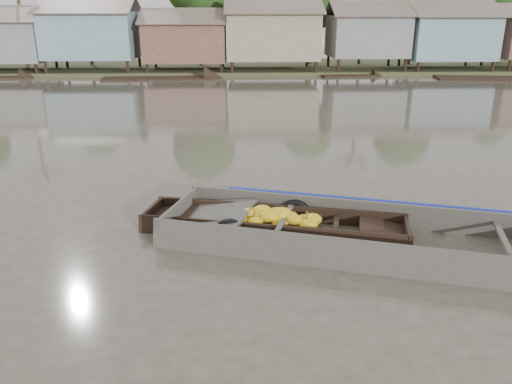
{
  "coord_description": "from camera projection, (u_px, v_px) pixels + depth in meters",
  "views": [
    {
      "loc": [
        -0.16,
        -8.63,
        4.08
      ],
      "look_at": [
        0.2,
        0.6,
        0.8
      ],
      "focal_mm": 35.0,
      "sensor_mm": 36.0,
      "label": 1
    }
  ],
  "objects": [
    {
      "name": "ground",
      "position": [
        247.0,
        242.0,
        9.5
      ],
      "size": [
        120.0,
        120.0,
        0.0
      ],
      "primitive_type": "plane",
      "color": "#474036",
      "rests_on": "ground"
    },
    {
      "name": "riverbank",
      "position": [
        277.0,
        29.0,
        38.57
      ],
      "size": [
        120.0,
        12.47,
        10.22
      ],
      "color": "#384723",
      "rests_on": "ground"
    },
    {
      "name": "banana_boat",
      "position": [
        270.0,
        225.0,
        9.95
      ],
      "size": [
        5.39,
        2.43,
        0.72
      ],
      "rotation": [
        0.0,
        0.0,
        -0.23
      ],
      "color": "black",
      "rests_on": "ground"
    },
    {
      "name": "viewer_boat",
      "position": [
        389.0,
        244.0,
        9.23
      ],
      "size": [
        8.7,
        4.57,
        0.68
      ],
      "rotation": [
        0.0,
        0.0,
        -0.3
      ],
      "color": "#413D37",
      "rests_on": "ground"
    },
    {
      "name": "distant_boats",
      "position": [
        375.0,
        83.0,
        32.29
      ],
      "size": [
        47.69,
        16.29,
        0.35
      ],
      "color": "black",
      "rests_on": "ground"
    }
  ]
}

